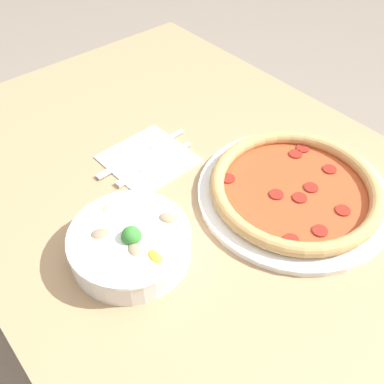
% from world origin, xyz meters
% --- Properties ---
extents(ground_plane, '(8.00, 8.00, 0.00)m').
position_xyz_m(ground_plane, '(0.00, 0.00, 0.00)').
color(ground_plane, gray).
extents(dining_table, '(1.38, 0.81, 0.75)m').
position_xyz_m(dining_table, '(0.00, 0.00, 0.65)').
color(dining_table, tan).
rests_on(dining_table, ground_plane).
extents(pizza, '(0.35, 0.35, 0.04)m').
position_xyz_m(pizza, '(-0.04, -0.12, 0.77)').
color(pizza, white).
rests_on(pizza, dining_table).
extents(bowl, '(0.20, 0.20, 0.07)m').
position_xyz_m(bowl, '(0.05, 0.19, 0.78)').
color(bowl, white).
rests_on(bowl, dining_table).
extents(napkin, '(0.16, 0.16, 0.00)m').
position_xyz_m(napkin, '(0.22, 0.03, 0.75)').
color(napkin, white).
rests_on(napkin, dining_table).
extents(fork, '(0.02, 0.18, 0.00)m').
position_xyz_m(fork, '(0.20, 0.03, 0.76)').
color(fork, silver).
rests_on(fork, napkin).
extents(knife, '(0.02, 0.22, 0.01)m').
position_xyz_m(knife, '(0.24, 0.02, 0.75)').
color(knife, silver).
rests_on(knife, napkin).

